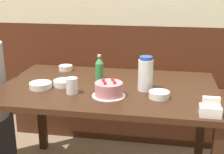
# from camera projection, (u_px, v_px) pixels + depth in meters

# --- Properties ---
(back_wall) EXTENTS (4.80, 0.04, 2.50)m
(back_wall) POSITION_uv_depth(u_px,v_px,m) (129.00, 2.00, 2.94)
(back_wall) COLOR #4C2314
(back_wall) RESTS_ON ground_plane
(bench_seat) EXTENTS (2.10, 0.38, 0.44)m
(bench_seat) POSITION_uv_depth(u_px,v_px,m) (125.00, 111.00, 3.03)
(bench_seat) COLOR #472314
(bench_seat) RESTS_ON ground_plane
(dining_table) EXTENTS (1.44, 0.90, 0.76)m
(dining_table) POSITION_uv_depth(u_px,v_px,m) (109.00, 98.00, 2.12)
(dining_table) COLOR #381E11
(dining_table) RESTS_ON ground_plane
(birthday_cake) EXTENTS (0.21, 0.21, 0.11)m
(birthday_cake) POSITION_uv_depth(u_px,v_px,m) (109.00, 89.00, 1.90)
(birthday_cake) COLOR white
(birthday_cake) RESTS_ON dining_table
(water_pitcher) EXTENTS (0.10, 0.10, 0.22)m
(water_pitcher) POSITION_uv_depth(u_px,v_px,m) (145.00, 74.00, 1.99)
(water_pitcher) COLOR white
(water_pitcher) RESTS_ON dining_table
(soju_bottle) EXTENTS (0.06, 0.06, 0.18)m
(soju_bottle) POSITION_uv_depth(u_px,v_px,m) (99.00, 68.00, 2.20)
(soju_bottle) COLOR #388E4C
(soju_bottle) RESTS_ON dining_table
(napkin_holder) EXTENTS (0.11, 0.08, 0.11)m
(napkin_holder) POSITION_uv_depth(u_px,v_px,m) (210.00, 109.00, 1.62)
(napkin_holder) COLOR white
(napkin_holder) RESTS_ON dining_table
(bowl_soup_white) EXTENTS (0.13, 0.13, 0.04)m
(bowl_soup_white) POSITION_uv_depth(u_px,v_px,m) (159.00, 95.00, 1.88)
(bowl_soup_white) COLOR white
(bowl_soup_white) RESTS_ON dining_table
(bowl_rice_small) EXTENTS (0.15, 0.15, 0.04)m
(bowl_rice_small) POSITION_uv_depth(u_px,v_px,m) (41.00, 85.00, 2.05)
(bowl_rice_small) COLOR white
(bowl_rice_small) RESTS_ON dining_table
(bowl_side_dish) EXTENTS (0.14, 0.14, 0.04)m
(bowl_side_dish) POSITION_uv_depth(u_px,v_px,m) (64.00, 83.00, 2.10)
(bowl_side_dish) COLOR white
(bowl_side_dish) RESTS_ON dining_table
(bowl_sauce_shallow) EXTENTS (0.11, 0.11, 0.04)m
(bowl_sauce_shallow) POSITION_uv_depth(u_px,v_px,m) (66.00, 68.00, 2.46)
(bowl_sauce_shallow) COLOR white
(bowl_sauce_shallow) RESTS_ON dining_table
(glass_water_tall) EXTENTS (0.07, 0.07, 0.10)m
(glass_water_tall) POSITION_uv_depth(u_px,v_px,m) (72.00, 86.00, 1.94)
(glass_water_tall) COLOR silver
(glass_water_tall) RESTS_ON dining_table
(glass_tumbler_short) EXTENTS (0.06, 0.06, 0.08)m
(glass_tumbler_short) POSITION_uv_depth(u_px,v_px,m) (144.00, 68.00, 2.40)
(glass_tumbler_short) COLOR silver
(glass_tumbler_short) RESTS_ON dining_table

